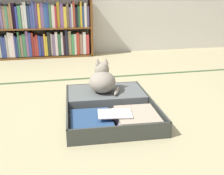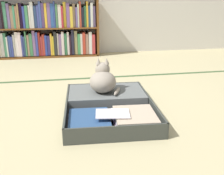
% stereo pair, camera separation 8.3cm
% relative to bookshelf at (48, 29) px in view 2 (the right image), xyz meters
% --- Properties ---
extents(ground_plane, '(10.00, 10.00, 0.00)m').
position_rel_bookshelf_xyz_m(ground_plane, '(0.45, -2.25, -0.40)').
color(ground_plane, tan).
extents(tatami_border, '(4.80, 0.05, 0.00)m').
position_rel_bookshelf_xyz_m(tatami_border, '(0.45, -1.23, -0.40)').
color(tatami_border, '#38522F').
rests_on(tatami_border, ground_plane).
extents(bookshelf, '(1.44, 0.25, 0.83)m').
position_rel_bookshelf_xyz_m(bookshelf, '(0.00, 0.00, 0.00)').
color(bookshelf, brown).
rests_on(bookshelf, ground_plane).
extents(open_suitcase, '(0.68, 0.87, 0.11)m').
position_rel_bookshelf_xyz_m(open_suitcase, '(0.53, -2.12, -0.35)').
color(open_suitcase, '#353935').
rests_on(open_suitcase, ground_plane).
extents(black_cat, '(0.27, 0.27, 0.26)m').
position_rel_bookshelf_xyz_m(black_cat, '(0.51, -1.97, -0.20)').
color(black_cat, gray).
rests_on(black_cat, open_suitcase).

